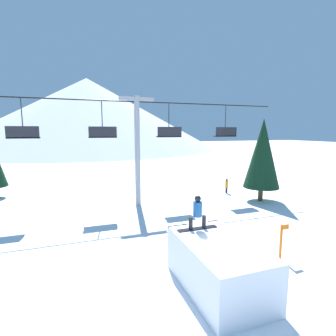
# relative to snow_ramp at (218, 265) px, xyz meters

# --- Properties ---
(ground_plane) EXTENTS (220.00, 220.00, 0.00)m
(ground_plane) POSITION_rel_snow_ramp_xyz_m (-0.11, -0.90, -0.82)
(ground_plane) COLOR white
(mountain_ridge) EXTENTS (74.63, 74.63, 20.37)m
(mountain_ridge) POSITION_rel_snow_ramp_xyz_m (-0.11, 75.20, 9.37)
(mountain_ridge) COLOR silver
(mountain_ridge) RESTS_ON ground_plane
(snow_ramp) EXTENTS (2.18, 3.86, 1.64)m
(snow_ramp) POSITION_rel_snow_ramp_xyz_m (0.00, 0.00, 0.00)
(snow_ramp) COLOR white
(snow_ramp) RESTS_ON ground_plane
(snowboarder) EXTENTS (1.56, 0.33, 1.28)m
(snowboarder) POSITION_rel_snow_ramp_xyz_m (-0.14, 1.29, 1.45)
(snowboarder) COLOR black
(snowboarder) RESTS_ON snow_ramp
(chairlift) EXTENTS (21.93, 0.44, 7.61)m
(chairlift) POSITION_rel_snow_ramp_xyz_m (-0.18, 10.71, 3.91)
(chairlift) COLOR #9E9EA3
(chairlift) RESTS_ON ground_plane
(pine_tree_near) EXTENTS (2.62, 2.62, 6.15)m
(pine_tree_near) POSITION_rel_snow_ramp_xyz_m (8.77, 8.68, 2.77)
(pine_tree_near) COLOR #4C3823
(pine_tree_near) RESTS_ON ground_plane
(trail_marker) EXTENTS (0.41, 0.10, 1.49)m
(trail_marker) POSITION_rel_snow_ramp_xyz_m (3.48, 0.89, -0.02)
(trail_marker) COLOR orange
(trail_marker) RESTS_ON ground_plane
(distant_skier) EXTENTS (0.24, 0.24, 1.23)m
(distant_skier) POSITION_rel_snow_ramp_xyz_m (7.71, 11.69, -0.15)
(distant_skier) COLOR black
(distant_skier) RESTS_ON ground_plane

